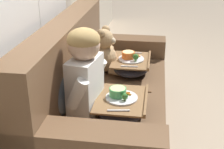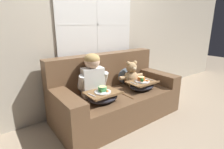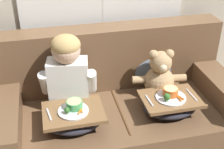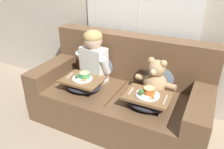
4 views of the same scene
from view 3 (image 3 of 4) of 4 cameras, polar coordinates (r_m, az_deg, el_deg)
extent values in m
plane|color=tan|center=(2.78, 1.07, -12.92)|extent=(14.00, 14.00, 0.00)
cube|color=brown|center=(2.64, 1.12, -9.59)|extent=(1.93, 0.92, 0.42)
cube|color=brown|center=(2.66, -0.63, 3.22)|extent=(1.93, 0.22, 0.54)
cube|color=brown|center=(2.43, -18.90, -6.55)|extent=(0.22, 0.92, 0.19)
cube|color=brown|center=(2.76, 18.64, -1.67)|extent=(0.22, 0.92, 0.19)
cube|color=#513219|center=(2.49, 1.28, -6.12)|extent=(0.01, 0.66, 0.01)
ellipsoid|color=slate|center=(2.59, -8.31, -0.14)|extent=(0.39, 0.19, 0.41)
ellipsoid|color=slate|center=(2.73, 7.39, 1.66)|extent=(0.38, 0.18, 0.39)
cube|color=white|center=(2.43, -7.92, -1.78)|extent=(0.33, 0.21, 0.41)
sphere|color=beige|center=(2.29, -8.44, 4.52)|extent=(0.21, 0.21, 0.21)
ellipsoid|color=tan|center=(2.27, -8.51, 5.37)|extent=(0.22, 0.22, 0.15)
cylinder|color=white|center=(2.42, -12.15, -1.51)|extent=(0.10, 0.17, 0.23)
cylinder|color=white|center=(2.39, -3.78, -1.22)|extent=(0.10, 0.17, 0.23)
sphere|color=tan|center=(2.62, 8.59, -1.29)|extent=(0.25, 0.25, 0.25)
sphere|color=tan|center=(2.53, 8.90, 2.25)|extent=(0.18, 0.18, 0.18)
sphere|color=tan|center=(2.48, 7.56, 3.64)|extent=(0.08, 0.08, 0.08)
sphere|color=tan|center=(2.51, 10.47, 3.72)|extent=(0.08, 0.08, 0.08)
sphere|color=beige|center=(2.47, 9.28, 1.20)|extent=(0.07, 0.07, 0.07)
sphere|color=black|center=(2.45, 9.39, 1.09)|extent=(0.02, 0.02, 0.02)
cylinder|color=tan|center=(2.58, 5.14, -0.98)|extent=(0.13, 0.08, 0.07)
cylinder|color=tan|center=(2.65, 12.02, -0.66)|extent=(0.13, 0.08, 0.07)
cylinder|color=tan|center=(2.56, 7.79, -4.60)|extent=(0.08, 0.12, 0.07)
cylinder|color=tan|center=(2.58, 10.25, -4.44)|extent=(0.08, 0.12, 0.07)
ellipsoid|color=#2D2D38|center=(2.31, -6.97, -8.14)|extent=(0.42, 0.34, 0.12)
cube|color=brown|center=(2.27, -7.07, -6.86)|extent=(0.44, 0.35, 0.01)
cube|color=brown|center=(2.13, -6.54, -9.22)|extent=(0.44, 0.02, 0.02)
cylinder|color=silver|center=(2.26, -7.09, -6.62)|extent=(0.22, 0.22, 0.01)
cylinder|color=#4CAD60|center=(2.26, -6.87, -5.46)|extent=(0.12, 0.12, 0.06)
cylinder|color=#E5D189|center=(2.25, -6.91, -4.95)|extent=(0.10, 0.10, 0.01)
sphere|color=#38702D|center=(2.21, -8.24, -6.48)|extent=(0.04, 0.04, 0.04)
cylinder|color=#7A9E56|center=(2.23, -8.20, -6.92)|extent=(0.02, 0.02, 0.02)
cylinder|color=orange|center=(2.22, -5.97, -6.84)|extent=(0.03, 0.05, 0.01)
cylinder|color=orange|center=(2.23, -5.55, -6.63)|extent=(0.02, 0.05, 0.01)
cube|color=silver|center=(2.26, -11.44, -7.18)|extent=(0.03, 0.14, 0.01)
ellipsoid|color=#2D2D38|center=(2.47, 10.53, -5.61)|extent=(0.42, 0.33, 0.12)
cube|color=brown|center=(2.43, 10.67, -4.38)|extent=(0.44, 0.34, 0.01)
cube|color=brown|center=(2.30, 12.23, -6.30)|extent=(0.44, 0.02, 0.02)
cylinder|color=silver|center=(2.42, 10.69, -4.14)|extent=(0.23, 0.23, 0.01)
cylinder|color=orange|center=(2.43, 10.64, -3.07)|extent=(0.12, 0.12, 0.06)
cylinder|color=#E5D189|center=(2.41, 10.70, -2.56)|extent=(0.10, 0.10, 0.01)
sphere|color=#38702D|center=(2.35, 10.02, -4.04)|extent=(0.05, 0.05, 0.05)
cylinder|color=#7A9E56|center=(2.36, 9.96, -4.59)|extent=(0.02, 0.02, 0.02)
cylinder|color=orange|center=(2.40, 12.19, -4.33)|extent=(0.01, 0.07, 0.01)
cylinder|color=orange|center=(2.41, 12.48, -4.14)|extent=(0.03, 0.06, 0.01)
cube|color=silver|center=(2.37, 6.83, -4.77)|extent=(0.02, 0.14, 0.01)
cube|color=silver|center=(2.49, 14.34, -3.61)|extent=(0.02, 0.17, 0.01)
camera|label=1|loc=(2.39, -60.27, 7.07)|focal=50.00mm
camera|label=2|loc=(1.17, -87.09, -27.56)|focal=28.00mm
camera|label=4|loc=(1.39, 71.70, -0.07)|focal=35.00mm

